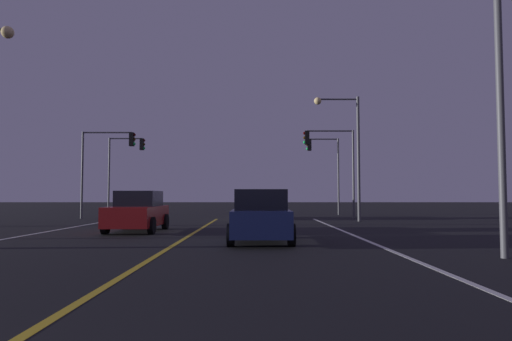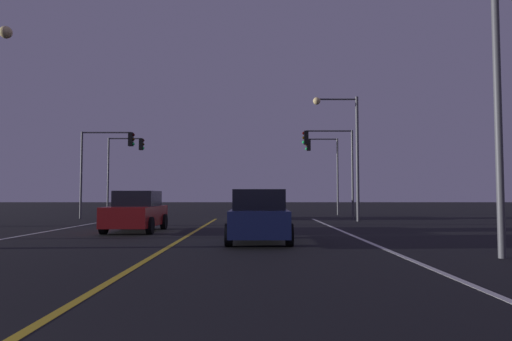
{
  "view_description": "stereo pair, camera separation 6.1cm",
  "coord_description": "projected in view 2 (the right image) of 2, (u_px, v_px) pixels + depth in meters",
  "views": [
    {
      "loc": [
        2.5,
        -1.18,
        1.52
      ],
      "look_at": [
        2.55,
        25.22,
        2.93
      ],
      "focal_mm": 32.42,
      "sensor_mm": 36.0,
      "label": 1
    },
    {
      "loc": [
        2.56,
        -1.18,
        1.52
      ],
      "look_at": [
        2.55,
        25.22,
        2.93
      ],
      "focal_mm": 32.42,
      "sensor_mm": 36.0,
      "label": 2
    }
  ],
  "objects": [
    {
      "name": "lane_edge_right",
      "position": [
        392.0,
        252.0,
        12.32
      ],
      "size": [
        0.16,
        34.49,
        0.01
      ],
      "primitive_type": "cube",
      "color": "silver",
      "rests_on": "ground"
    },
    {
      "name": "lane_center_divider",
      "position": [
        160.0,
        252.0,
        12.33
      ],
      "size": [
        0.16,
        34.49,
        0.01
      ],
      "primitive_type": "cube",
      "color": "gold",
      "rests_on": "ground"
    },
    {
      "name": "car_ahead_far",
      "position": [
        262.0,
        206.0,
        29.93
      ],
      "size": [
        2.02,
        4.3,
        1.7
      ],
      "rotation": [
        0.0,
        0.0,
        1.57
      ],
      "color": "black",
      "rests_on": "ground"
    },
    {
      "name": "car_lead_same_lane",
      "position": [
        259.0,
        217.0,
        14.97
      ],
      "size": [
        2.02,
        4.3,
        1.7
      ],
      "rotation": [
        0.0,
        0.0,
        1.57
      ],
      "color": "black",
      "rests_on": "ground"
    },
    {
      "name": "car_oncoming",
      "position": [
        137.0,
        212.0,
        19.32
      ],
      "size": [
        2.02,
        4.3,
        1.7
      ],
      "rotation": [
        0.0,
        0.0,
        -1.57
      ],
      "color": "black",
      "rests_on": "ground"
    },
    {
      "name": "traffic_light_near_right",
      "position": [
        329.0,
        153.0,
        30.27
      ],
      "size": [
        3.35,
        0.36,
        5.8
      ],
      "rotation": [
        0.0,
        0.0,
        3.14
      ],
      "color": "#4C4C51",
      "rests_on": "ground"
    },
    {
      "name": "traffic_light_near_left",
      "position": [
        107.0,
        154.0,
        30.28
      ],
      "size": [
        3.54,
        0.36,
        5.69
      ],
      "color": "#4C4C51",
      "rests_on": "ground"
    },
    {
      "name": "traffic_light_far_right",
      "position": [
        323.0,
        159.0,
        35.77
      ],
      "size": [
        2.56,
        0.36,
        5.92
      ],
      "rotation": [
        0.0,
        0.0,
        3.14
      ],
      "color": "#4C4C51",
      "rests_on": "ground"
    },
    {
      "name": "traffic_light_far_left",
      "position": [
        125.0,
        158.0,
        35.78
      ],
      "size": [
        2.85,
        0.36,
        5.97
      ],
      "color": "#4C4C51",
      "rests_on": "ground"
    },
    {
      "name": "street_lamp_right_near",
      "position": [
        477.0,
        62.0,
        11.37
      ],
      "size": [
        2.1,
        0.44,
        7.52
      ],
      "rotation": [
        0.0,
        0.0,
        3.14
      ],
      "color": "#4C4C51",
      "rests_on": "ground"
    },
    {
      "name": "street_lamp_right_far",
      "position": [
        346.0,
        140.0,
        27.02
      ],
      "size": [
        2.67,
        0.44,
        7.31
      ],
      "rotation": [
        0.0,
        0.0,
        3.14
      ],
      "color": "#4C4C51",
      "rests_on": "ground"
    }
  ]
}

